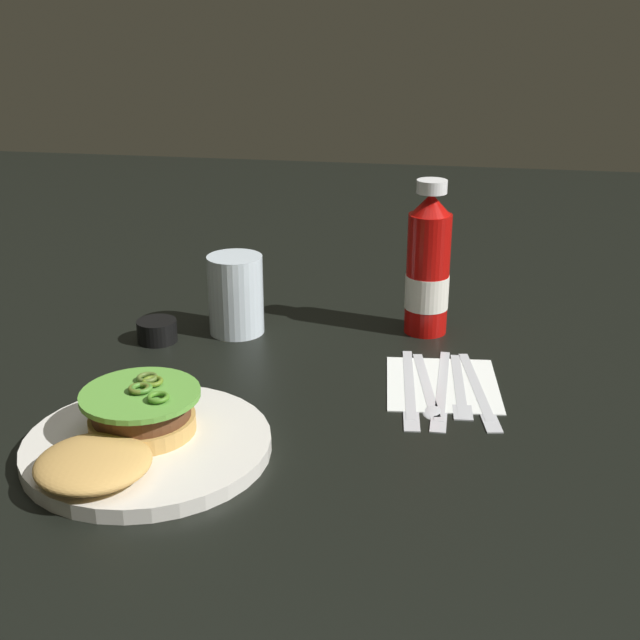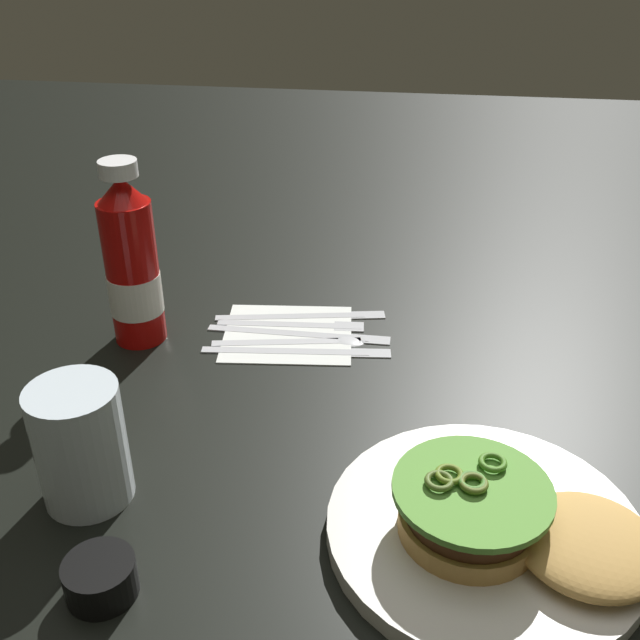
% 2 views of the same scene
% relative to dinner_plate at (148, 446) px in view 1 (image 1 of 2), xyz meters
% --- Properties ---
extents(ground_plane, '(3.00, 3.00, 0.00)m').
position_rel_dinner_plate_xyz_m(ground_plane, '(-0.12, 0.06, -0.01)').
color(ground_plane, black).
extents(dinner_plate, '(0.26, 0.26, 0.02)m').
position_rel_dinner_plate_xyz_m(dinner_plate, '(0.00, 0.00, 0.00)').
color(dinner_plate, silver).
rests_on(dinner_plate, ground_plane).
extents(burger_sandwich, '(0.21, 0.13, 0.05)m').
position_rel_dinner_plate_xyz_m(burger_sandwich, '(0.02, -0.02, 0.03)').
color(burger_sandwich, tan).
rests_on(burger_sandwich, dinner_plate).
extents(ketchup_bottle, '(0.06, 0.06, 0.22)m').
position_rel_dinner_plate_xyz_m(ketchup_bottle, '(-0.39, 0.26, 0.09)').
color(ketchup_bottle, '#B10B08').
rests_on(ketchup_bottle, ground_plane).
extents(water_glass, '(0.08, 0.08, 0.11)m').
position_rel_dinner_plate_xyz_m(water_glass, '(-0.34, 0.00, 0.05)').
color(water_glass, silver).
rests_on(water_glass, ground_plane).
extents(condiment_cup, '(0.05, 0.05, 0.03)m').
position_rel_dinner_plate_xyz_m(condiment_cup, '(-0.29, -0.10, 0.01)').
color(condiment_cup, black).
rests_on(condiment_cup, ground_plane).
extents(napkin, '(0.16, 0.15, 0.00)m').
position_rel_dinner_plate_xyz_m(napkin, '(-0.22, 0.30, -0.01)').
color(napkin, white).
rests_on(napkin, ground_plane).
extents(table_knife, '(0.22, 0.04, 0.00)m').
position_rel_dinner_plate_xyz_m(table_knife, '(-0.18, 0.26, -0.00)').
color(table_knife, silver).
rests_on(table_knife, napkin).
extents(spoon_utensil, '(0.18, 0.05, 0.00)m').
position_rel_dinner_plate_xyz_m(spoon_utensil, '(-0.19, 0.28, -0.00)').
color(spoon_utensil, silver).
rests_on(spoon_utensil, napkin).
extents(steak_knife, '(0.22, 0.02, 0.00)m').
position_rel_dinner_plate_xyz_m(steak_knife, '(-0.19, 0.30, -0.00)').
color(steak_knife, silver).
rests_on(steak_knife, napkin).
extents(fork_utensil, '(0.18, 0.03, 0.00)m').
position_rel_dinner_plate_xyz_m(fork_utensil, '(-0.20, 0.32, -0.00)').
color(fork_utensil, silver).
rests_on(fork_utensil, napkin).
extents(butter_knife, '(0.21, 0.05, 0.00)m').
position_rel_dinner_plate_xyz_m(butter_knife, '(-0.19, 0.34, -0.00)').
color(butter_knife, silver).
rests_on(butter_knife, napkin).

